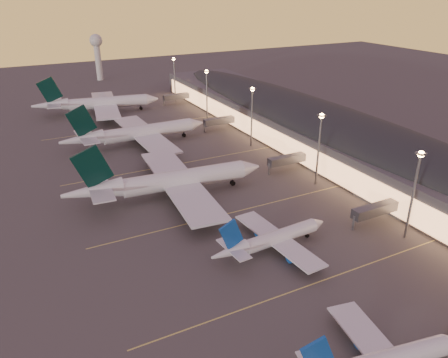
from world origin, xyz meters
TOP-DOWN VIEW (x-y plane):
  - ground at (0.00, 0.00)m, footprint 700.00×700.00m
  - airliner_narrow_north at (-0.97, 11.79)m, footprint 36.32×32.48m
  - airliner_wide_near at (-13.75, 54.56)m, footprint 67.11×61.33m
  - airliner_wide_mid at (-7.88, 109.49)m, footprint 64.67×58.73m
  - airliner_wide_far at (-11.54, 169.06)m, footprint 66.72×61.50m
  - terminal_building at (61.84, 72.47)m, footprint 56.35×255.00m
  - light_masts at (36.00, 65.00)m, footprint 2.20×217.20m
  - radar_tower at (10.00, 260.00)m, footprint 9.00×9.00m
  - lane_markings at (0.00, 40.00)m, footprint 90.00×180.36m

SIDE VIEW (x-z plane):
  - ground at x=0.00m, z-range 0.00..0.00m
  - lane_markings at x=0.00m, z-range 0.01..0.01m
  - airliner_narrow_north at x=-0.97m, z-range -3.13..9.84m
  - airliner_wide_mid at x=-7.88m, z-range -5.03..15.71m
  - airliner_wide_far at x=-11.54m, z-range -5.19..16.20m
  - airliner_wide_near at x=-13.75m, z-range -5.21..16.26m
  - terminal_building at x=61.84m, z-range 0.05..17.51m
  - light_masts at x=36.00m, z-range 4.60..30.50m
  - radar_tower at x=10.00m, z-range 5.62..38.12m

